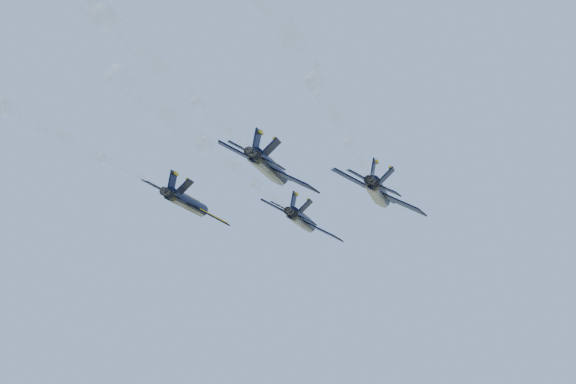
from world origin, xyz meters
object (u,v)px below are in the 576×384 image
at_px(jet_right, 379,193).
at_px(jet_slot, 269,168).
at_px(jet_lead, 302,221).
at_px(jet_left, 187,203).

height_order(jet_right, jet_slot, same).
xyz_separation_m(jet_lead, jet_right, (11.97, -8.17, 0.00)).
relative_size(jet_lead, jet_left, 1.00).
relative_size(jet_right, jet_slot, 1.00).
bearing_deg(jet_left, jet_slot, -43.62).
bearing_deg(jet_slot, jet_left, 136.38).
height_order(jet_left, jet_right, same).
distance_m(jet_left, jet_right, 21.45).
bearing_deg(jet_lead, jet_slot, -89.60).
height_order(jet_lead, jet_right, same).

